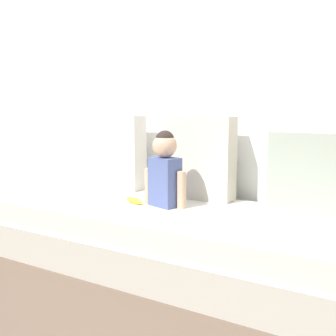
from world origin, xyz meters
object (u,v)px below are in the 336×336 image
Objects in this scene: throw_pillow_right at (318,173)px; banana at (134,200)px; throw_pillow_left at (110,151)px; throw_pillow_center at (199,158)px; couch at (174,238)px; toddler at (165,168)px.

banana is at bearing -161.35° from throw_pillow_right.
banana is at bearing -36.62° from throw_pillow_left.
throw_pillow_center is 0.77m from throw_pillow_right.
couch is 4.45× the size of throw_pillow_right.
throw_pillow_left is at bearing 155.56° from toddler.
throw_pillow_right is 3.29× the size of banana.
throw_pillow_center is 1.00× the size of throw_pillow_right.
throw_pillow_left is at bearing 155.87° from couch.
throw_pillow_center reaches higher than toddler.
couch is 4.30× the size of throw_pillow_left.
throw_pillow_left reaches higher than toddler.
couch is 0.44m from toddler.
toddler is 2.80× the size of banana.
throw_pillow_center reaches higher than throw_pillow_right.
throw_pillow_left reaches higher than banana.
couch is at bearing -24.13° from throw_pillow_left.
toddler is at bearing 158.50° from couch.
throw_pillow_left is at bearing 143.38° from banana.
toddler reaches higher than throw_pillow_right.
throw_pillow_left is 1.54m from throw_pillow_right.
throw_pillow_right is 1.17× the size of toddler.
throw_pillow_right is at bearing 18.65° from banana.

